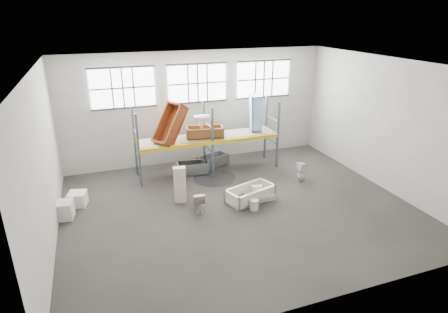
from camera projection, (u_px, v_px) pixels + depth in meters
name	position (u px, v px, depth m)	size (l,w,h in m)	color
floor	(238.00, 208.00, 13.37)	(12.00, 10.00, 0.10)	#46413D
ceiling	(240.00, 63.00, 11.53)	(12.00, 10.00, 0.10)	silver
wall_back	(197.00, 107.00, 16.88)	(12.00, 0.10, 5.00)	#ACA99F
wall_front	(327.00, 213.00, 8.02)	(12.00, 0.10, 5.00)	#B1AEA3
wall_left	(41.00, 165.00, 10.54)	(0.10, 10.00, 5.00)	#A5A298
wall_right	(385.00, 124.00, 14.36)	(0.10, 10.00, 5.00)	#ACA99F
window_left	(123.00, 88.00, 15.38)	(2.60, 0.04, 1.60)	white
window_mid	(198.00, 83.00, 16.39)	(2.60, 0.04, 1.60)	white
window_right	(264.00, 79.00, 17.39)	(2.60, 0.04, 1.60)	white
rack_upright_la	(139.00, 151.00, 14.41)	(0.08, 0.08, 3.00)	slate
rack_upright_lb	(135.00, 142.00, 15.46)	(0.08, 0.08, 3.00)	slate
rack_upright_ma	(213.00, 143.00, 15.36)	(0.08, 0.08, 3.00)	slate
rack_upright_mb	(204.00, 134.00, 16.41)	(0.08, 0.08, 3.00)	slate
rack_upright_ra	(278.00, 135.00, 16.30)	(0.08, 0.08, 3.00)	slate
rack_upright_rb	(266.00, 128.00, 17.35)	(0.08, 0.08, 3.00)	slate
rack_beam_front	(213.00, 143.00, 15.36)	(6.00, 0.10, 0.14)	yellow
rack_beam_back	(204.00, 134.00, 16.41)	(6.00, 0.10, 0.14)	yellow
shelf_deck	(208.00, 137.00, 15.85)	(5.90, 1.10, 0.03)	gray
wet_patch	(214.00, 178.00, 15.72)	(1.80, 1.80, 0.00)	black
bathtub_beige	(250.00, 194.00, 13.74)	(1.80, 0.85, 0.53)	silver
cistern_spare	(257.00, 190.00, 13.99)	(0.39, 0.19, 0.38)	beige
sink_in_tub	(248.00, 194.00, 13.94)	(0.46, 0.46, 0.16)	beige
toilet_beige	(198.00, 201.00, 13.04)	(0.40, 0.70, 0.72)	beige
cistern_tall	(180.00, 185.00, 13.54)	(0.44, 0.28, 1.35)	beige
toilet_white	(302.00, 172.00, 15.31)	(0.37, 0.38, 0.82)	white
steel_tub_left	(193.00, 168.00, 16.09)	(1.37, 0.64, 0.50)	#95979C
steel_tub_right	(213.00, 161.00, 16.84)	(1.39, 0.65, 0.51)	#ACAFB3
rust_tub_flat	(205.00, 132.00, 15.66)	(1.53, 0.72, 0.43)	brown
rust_tub_tilted	(170.00, 124.00, 15.01)	(1.76, 0.83, 0.50)	brown
sink_on_shelf	(201.00, 128.00, 15.25)	(0.64, 0.49, 0.57)	silver
blue_tub_upright	(255.00, 113.00, 16.34)	(1.55, 0.73, 0.44)	#93D4F0
bucket	(254.00, 205.00, 13.14)	(0.32, 0.32, 0.37)	beige
carton_near	(62.00, 210.00, 12.55)	(0.70, 0.60, 0.60)	silver
carton_far	(78.00, 199.00, 13.42)	(0.60, 0.60, 0.50)	white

